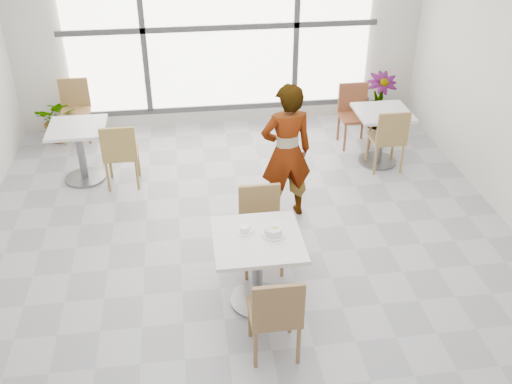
{
  "coord_description": "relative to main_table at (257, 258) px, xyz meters",
  "views": [
    {
      "loc": [
        -0.62,
        -4.83,
        3.79
      ],
      "look_at": [
        0.0,
        -0.3,
        1.0
      ],
      "focal_mm": 40.6,
      "sensor_mm": 36.0,
      "label": 1
    }
  ],
  "objects": [
    {
      "name": "oatmeal_bowl",
      "position": [
        0.15,
        0.02,
        0.27
      ],
      "size": [
        0.21,
        0.21,
        0.1
      ],
      "color": "silver",
      "rests_on": "main_table"
    },
    {
      "name": "plant_right",
      "position": [
        2.38,
        3.7,
        -0.11
      ],
      "size": [
        0.51,
        0.51,
        0.83
      ],
      "primitive_type": "imported",
      "rotation": [
        0.0,
        0.0,
        -0.09
      ],
      "color": "#537D3B",
      "rests_on": "ground"
    },
    {
      "name": "main_table",
      "position": [
        0.0,
        0.0,
        0.0
      ],
      "size": [
        0.8,
        0.8,
        0.75
      ],
      "color": "silver",
      "rests_on": "ground"
    },
    {
      "name": "window",
      "position": [
        0.04,
        4.11,
        0.98
      ],
      "size": [
        4.6,
        0.07,
        2.52
      ],
      "color": "white",
      "rests_on": "ground"
    },
    {
      "name": "bg_table_right",
      "position": [
        2.02,
        2.56,
        -0.04
      ],
      "size": [
        0.7,
        0.7,
        0.75
      ],
      "color": "silver",
      "rests_on": "ground"
    },
    {
      "name": "plant_left",
      "position": [
        -2.37,
        3.85,
        -0.2
      ],
      "size": [
        0.64,
        0.58,
        0.65
      ],
      "primitive_type": "imported",
      "rotation": [
        0.0,
        0.0,
        -0.13
      ],
      "color": "#44843D",
      "rests_on": "ground"
    },
    {
      "name": "bg_chair_right_far",
      "position": [
        1.83,
        3.21,
        -0.02
      ],
      "size": [
        0.42,
        0.42,
        0.87
      ],
      "color": "brown",
      "rests_on": "ground"
    },
    {
      "name": "floor",
      "position": [
        0.04,
        0.68,
        -0.52
      ],
      "size": [
        7.0,
        7.0,
        0.0
      ],
      "primitive_type": "plane",
      "color": "#9E9EA5",
      "rests_on": "ground"
    },
    {
      "name": "bg_chair_left_near",
      "position": [
        -1.38,
        2.36,
        -0.02
      ],
      "size": [
        0.42,
        0.42,
        0.87
      ],
      "rotation": [
        0.0,
        0.0,
        3.14
      ],
      "color": "olive",
      "rests_on": "ground"
    },
    {
      "name": "chair_near",
      "position": [
        0.05,
        -0.7,
        -0.02
      ],
      "size": [
        0.42,
        0.42,
        0.87
      ],
      "rotation": [
        0.0,
        0.0,
        3.14
      ],
      "color": "olive",
      "rests_on": "ground"
    },
    {
      "name": "person",
      "position": [
        0.53,
        1.48,
        0.29
      ],
      "size": [
        0.63,
        0.45,
        1.62
      ],
      "primitive_type": "imported",
      "rotation": [
        0.0,
        0.0,
        3.25
      ],
      "color": "black",
      "rests_on": "ground"
    },
    {
      "name": "bg_chair_right_near",
      "position": [
        2.05,
        2.33,
        -0.02
      ],
      "size": [
        0.42,
        0.42,
        0.87
      ],
      "rotation": [
        0.0,
        0.0,
        3.14
      ],
      "color": "olive",
      "rests_on": "ground"
    },
    {
      "name": "coffee_cup",
      "position": [
        -0.11,
        0.09,
        0.26
      ],
      "size": [
        0.16,
        0.13,
        0.07
      ],
      "color": "white",
      "rests_on": "main_table"
    },
    {
      "name": "bg_chair_left_far",
      "position": [
        -2.12,
        3.94,
        -0.02
      ],
      "size": [
        0.42,
        0.42,
        0.87
      ],
      "color": "olive",
      "rests_on": "ground"
    },
    {
      "name": "wall_back",
      "position": [
        0.04,
        4.18,
        0.98
      ],
      "size": [
        6.0,
        0.0,
        6.0
      ],
      "primitive_type": "plane",
      "rotation": [
        1.57,
        0.0,
        0.0
      ],
      "color": "silver",
      "rests_on": "ground"
    },
    {
      "name": "bg_table_left",
      "position": [
        -1.9,
        2.63,
        -0.04
      ],
      "size": [
        0.7,
        0.7,
        0.75
      ],
      "color": "silver",
      "rests_on": "ground"
    },
    {
      "name": "chair_far",
      "position": [
        0.12,
        0.6,
        -0.02
      ],
      "size": [
        0.42,
        0.42,
        0.87
      ],
      "color": "olive",
      "rests_on": "ground"
    }
  ]
}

